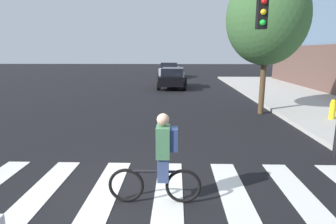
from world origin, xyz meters
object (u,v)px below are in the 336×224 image
sedan_mid (173,78)px  cyclist (161,159)px  fire_hydrant (333,109)px  street_tree_near (267,18)px  sedan_far (170,70)px  traffic_light_near (315,46)px

sedan_mid → cyclist: cyclist is taller
fire_hydrant → street_tree_near: size_ratio=0.13×
cyclist → street_tree_near: 9.34m
sedan_far → traffic_light_near: 23.91m
sedan_mid → cyclist: size_ratio=2.66×
cyclist → traffic_light_near: 4.78m
sedan_far → traffic_light_near: (4.09, -23.47, 2.03)m
street_tree_near → sedan_far: bearing=104.1°
sedan_far → traffic_light_near: size_ratio=1.14×
sedan_far → street_tree_near: (4.54, -18.10, 3.29)m
sedan_mid → fire_hydrant: (6.38, -10.61, -0.26)m
sedan_mid → cyclist: bearing=-90.0°
cyclist → fire_hydrant: (6.38, 6.15, -0.31)m
sedan_mid → street_tree_near: size_ratio=0.74×
sedan_far → fire_hydrant: size_ratio=6.13×
fire_hydrant → traffic_light_near: bearing=-126.0°
traffic_light_near → street_tree_near: bearing=85.2°
street_tree_near → traffic_light_near: bearing=-94.8°
cyclist → street_tree_near: street_tree_near is taller
cyclist → street_tree_near: (4.08, 7.74, 3.28)m
sedan_mid → traffic_light_near: bearing=-75.8°
sedan_far → fire_hydrant: bearing=-70.9°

